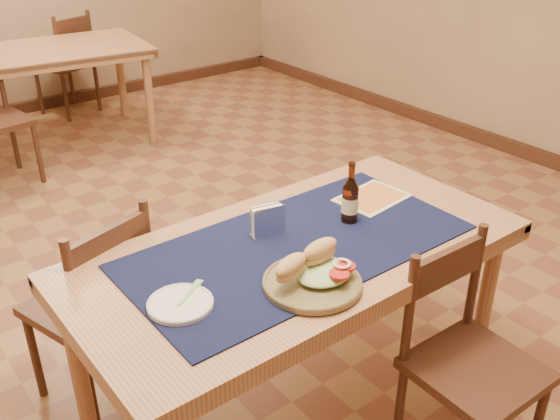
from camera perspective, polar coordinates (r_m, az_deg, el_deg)
room at (r=2.56m, az=-10.09°, el=16.92°), size 6.04×7.04×2.84m
main_table at (r=2.21m, az=1.60°, el=-5.15°), size 1.60×0.80×0.75m
placemat at (r=2.16m, az=1.63°, el=-3.25°), size 1.20×0.60×0.01m
baseboard at (r=3.11m, az=-8.02°, el=-8.26°), size 6.00×7.00×0.10m
back_table at (r=5.14m, az=-22.03°, el=12.44°), size 1.83×1.07×0.75m
chair_main_far at (r=2.50m, az=-16.53°, el=-8.22°), size 0.49×0.49×0.86m
chair_main_near at (r=2.26m, az=16.78°, el=-12.94°), size 0.40×0.40×0.84m
chair_back_far at (r=5.88m, az=-18.89°, el=12.68°), size 0.52×0.52×0.89m
sandwich_plate at (r=1.95m, az=3.10°, el=-5.96°), size 0.31×0.31×0.12m
side_plate at (r=1.89m, az=-9.11°, el=-8.42°), size 0.20×0.20×0.02m
fork at (r=1.93m, az=-8.09°, el=-7.27°), size 0.13×0.09×0.00m
beer_bottle at (r=2.28m, az=6.43°, el=0.92°), size 0.06×0.06×0.23m
napkin_holder at (r=2.20m, az=-1.13°, el=-1.00°), size 0.13×0.07×0.11m
menu_card at (r=2.50m, az=8.43°, el=1.14°), size 0.29×0.23×0.01m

